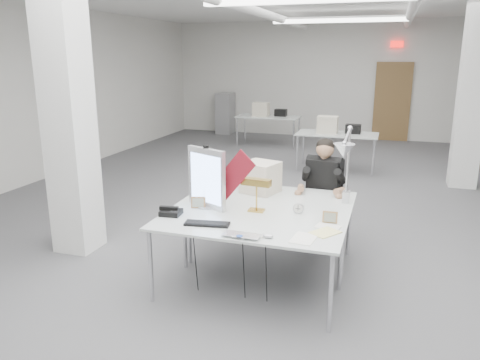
% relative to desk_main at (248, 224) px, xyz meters
% --- Properties ---
extents(room_shell, '(10.04, 14.04, 3.24)m').
position_rel_desk_main_xyz_m(room_shell, '(0.04, 2.63, 0.95)').
color(room_shell, '#4D4C4F').
rests_on(room_shell, ground).
extents(desk_main, '(1.80, 0.90, 0.02)m').
position_rel_desk_main_xyz_m(desk_main, '(0.00, 0.00, 0.00)').
color(desk_main, silver).
rests_on(desk_main, room_shell).
extents(desk_second, '(1.80, 0.90, 0.02)m').
position_rel_desk_main_xyz_m(desk_second, '(0.00, 0.90, 0.00)').
color(desk_second, silver).
rests_on(desk_second, room_shell).
extents(bg_desk_a, '(1.60, 0.80, 0.02)m').
position_rel_desk_main_xyz_m(bg_desk_a, '(0.20, 5.50, 0.00)').
color(bg_desk_a, silver).
rests_on(bg_desk_a, room_shell).
extents(bg_desk_b, '(1.60, 0.80, 0.02)m').
position_rel_desk_main_xyz_m(bg_desk_b, '(-1.80, 7.70, 0.00)').
color(bg_desk_b, silver).
rests_on(bg_desk_b, room_shell).
extents(filing_cabinet, '(0.45, 0.55, 1.20)m').
position_rel_desk_main_xyz_m(filing_cabinet, '(-3.50, 9.15, -0.14)').
color(filing_cabinet, gray).
rests_on(filing_cabinet, room_shell).
extents(office_chair, '(0.59, 0.59, 1.06)m').
position_rel_desk_main_xyz_m(office_chair, '(0.50, 1.52, -0.21)').
color(office_chair, black).
rests_on(office_chair, room_shell).
extents(seated_person, '(0.56, 0.66, 0.89)m').
position_rel_desk_main_xyz_m(seated_person, '(0.50, 1.47, 0.16)').
color(seated_person, black).
rests_on(seated_person, office_chair).
extents(monitor, '(0.48, 0.26, 0.62)m').
position_rel_desk_main_xyz_m(monitor, '(-0.55, 0.33, 0.32)').
color(monitor, silver).
rests_on(monitor, desk_main).
extents(pennant, '(0.50, 0.12, 0.55)m').
position_rel_desk_main_xyz_m(pennant, '(-0.25, 0.29, 0.39)').
color(pennant, maroon).
rests_on(pennant, monitor).
extents(keyboard, '(0.44, 0.20, 0.02)m').
position_rel_desk_main_xyz_m(keyboard, '(-0.35, -0.16, 0.02)').
color(keyboard, black).
rests_on(keyboard, desk_main).
extents(laptop, '(0.35, 0.23, 0.03)m').
position_rel_desk_main_xyz_m(laptop, '(0.05, -0.40, 0.03)').
color(laptop, silver).
rests_on(laptop, desk_main).
extents(mouse, '(0.10, 0.07, 0.04)m').
position_rel_desk_main_xyz_m(mouse, '(0.27, -0.30, 0.03)').
color(mouse, silver).
rests_on(mouse, desk_main).
extents(bankers_lamp, '(0.35, 0.17, 0.38)m').
position_rel_desk_main_xyz_m(bankers_lamp, '(-0.02, 0.36, 0.20)').
color(bankers_lamp, gold).
rests_on(bankers_lamp, desk_main).
extents(desk_phone, '(0.21, 0.20, 0.05)m').
position_rel_desk_main_xyz_m(desk_phone, '(-0.79, -0.01, 0.04)').
color(desk_phone, black).
rests_on(desk_phone, desk_main).
extents(picture_frame_left, '(0.15, 0.07, 0.12)m').
position_rel_desk_main_xyz_m(picture_frame_left, '(-0.62, 0.27, 0.07)').
color(picture_frame_left, '#A97449').
rests_on(picture_frame_left, desk_main).
extents(picture_frame_right, '(0.14, 0.04, 0.11)m').
position_rel_desk_main_xyz_m(picture_frame_right, '(0.73, 0.25, 0.07)').
color(picture_frame_right, tan).
rests_on(picture_frame_right, desk_main).
extents(desk_clock, '(0.11, 0.03, 0.11)m').
position_rel_desk_main_xyz_m(desk_clock, '(0.40, 0.42, 0.06)').
color(desk_clock, '#AEAEB3').
rests_on(desk_clock, desk_main).
extents(paper_stack_a, '(0.22, 0.30, 0.01)m').
position_rel_desk_main_xyz_m(paper_stack_a, '(0.57, -0.23, 0.02)').
color(paper_stack_a, white).
rests_on(paper_stack_a, desk_main).
extents(paper_stack_b, '(0.29, 0.31, 0.01)m').
position_rel_desk_main_xyz_m(paper_stack_b, '(0.73, -0.03, 0.02)').
color(paper_stack_b, '#F3EA91').
rests_on(paper_stack_b, desk_main).
extents(paper_stack_c, '(0.25, 0.20, 0.01)m').
position_rel_desk_main_xyz_m(paper_stack_c, '(0.73, 0.12, 0.02)').
color(paper_stack_c, white).
rests_on(paper_stack_c, desk_main).
extents(beige_monitor, '(0.46, 0.45, 0.35)m').
position_rel_desk_main_xyz_m(beige_monitor, '(-0.17, 1.03, 0.19)').
color(beige_monitor, beige).
rests_on(beige_monitor, desk_second).
extents(architect_lamp, '(0.47, 0.81, 0.99)m').
position_rel_desk_main_xyz_m(architect_lamp, '(0.81, 0.69, 0.51)').
color(architect_lamp, silver).
rests_on(architect_lamp, desk_second).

